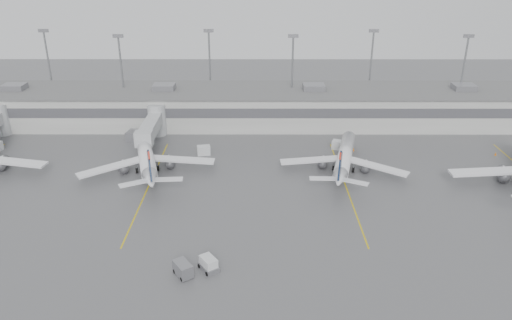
{
  "coord_description": "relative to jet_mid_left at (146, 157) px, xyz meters",
  "views": [
    {
      "loc": [
        1.71,
        -55.37,
        39.46
      ],
      "look_at": [
        1.56,
        24.0,
        5.0
      ],
      "focal_mm": 35.0,
      "sensor_mm": 36.0,
      "label": 1
    }
  ],
  "objects": [
    {
      "name": "ground",
      "position": [
        19.02,
        -30.36,
        -2.86
      ],
      "size": [
        260.0,
        260.0,
        0.0
      ],
      "primitive_type": "plane",
      "color": "#4D4D4F",
      "rests_on": "ground"
    },
    {
      "name": "terminal",
      "position": [
        19.02,
        27.62,
        1.31
      ],
      "size": [
        152.0,
        17.0,
        9.45
      ],
      "color": "#A3A39E",
      "rests_on": "ground"
    },
    {
      "name": "light_masts",
      "position": [
        19.02,
        33.39,
        9.16
      ],
      "size": [
        142.4,
        8.0,
        20.6
      ],
      "color": "gray",
      "rests_on": "ground"
    },
    {
      "name": "jet_bridge_right",
      "position": [
        -1.48,
        15.36,
        1.01
      ],
      "size": [
        4.0,
        17.2,
        7.0
      ],
      "color": "#A7AAAC",
      "rests_on": "ground"
    },
    {
      "name": "stand_markings",
      "position": [
        19.02,
        -6.36,
        -2.86
      ],
      "size": [
        105.25,
        40.0,
        0.01
      ],
      "color": "gold",
      "rests_on": "ground"
    },
    {
      "name": "jet_mid_left",
      "position": [
        0.0,
        0.0,
        0.0
      ],
      "size": [
        24.47,
        27.81,
        9.21
      ],
      "rotation": [
        0.0,
        0.0,
        0.27
      ],
      "color": "white",
      "rests_on": "ground"
    },
    {
      "name": "jet_mid_right",
      "position": [
        37.18,
        0.3,
        -0.16
      ],
      "size": [
        23.24,
        26.37,
        8.68
      ],
      "rotation": [
        0.0,
        0.0,
        -0.24
      ],
      "color": "white",
      "rests_on": "ground"
    },
    {
      "name": "baggage_tug",
      "position": [
        14.4,
        -31.19,
        -2.14
      ],
      "size": [
        3.1,
        3.39,
        1.86
      ],
      "rotation": [
        0.0,
        0.0,
        0.61
      ],
      "color": "silver",
      "rests_on": "ground"
    },
    {
      "name": "baggage_cart",
      "position": [
        11.2,
        -32.39,
        -1.89
      ],
      "size": [
        3.01,
        3.33,
        1.86
      ],
      "rotation": [
        0.0,
        0.0,
        0.61
      ],
      "color": "slate",
      "rests_on": "ground"
    },
    {
      "name": "gse_uld_b",
      "position": [
        9.9,
        8.02,
        -1.94
      ],
      "size": [
        2.86,
        2.17,
        1.84
      ],
      "primitive_type": "cube",
      "rotation": [
        0.0,
        0.0,
        0.18
      ],
      "color": "silver",
      "rests_on": "ground"
    },
    {
      "name": "gse_uld_c",
      "position": [
        37.82,
        10.96,
        -1.94
      ],
      "size": [
        3.08,
        2.61,
        1.85
      ],
      "primitive_type": "cube",
      "rotation": [
        0.0,
        0.0,
        -0.39
      ],
      "color": "silver",
      "rests_on": "ground"
    },
    {
      "name": "gse_loader",
      "position": [
        -6.44,
        16.2,
        -1.84
      ],
      "size": [
        2.59,
        3.58,
        2.05
      ],
      "primitive_type": "cube",
      "rotation": [
        0.0,
        0.0,
        -0.18
      ],
      "color": "slate",
      "rests_on": "ground"
    },
    {
      "name": "cone_b",
      "position": [
        -0.79,
        7.23,
        -2.47
      ],
      "size": [
        0.5,
        0.5,
        0.79
      ],
      "primitive_type": "cone",
      "color": "orange",
      "rests_on": "ground"
    },
    {
      "name": "cone_c",
      "position": [
        40.78,
        9.98,
        -2.52
      ],
      "size": [
        0.43,
        0.43,
        0.68
      ],
      "primitive_type": "cone",
      "color": "orange",
      "rests_on": "ground"
    },
    {
      "name": "cone_d",
      "position": [
        69.28,
        7.7,
        -2.52
      ],
      "size": [
        0.43,
        0.43,
        0.68
      ],
      "primitive_type": "cone",
      "color": "orange",
      "rests_on": "ground"
    }
  ]
}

